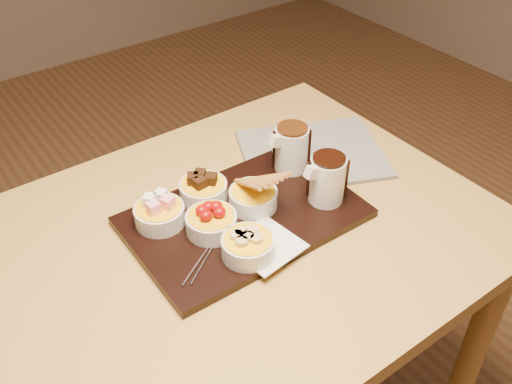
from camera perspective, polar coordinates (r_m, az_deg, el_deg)
dining_table at (r=1.18m, az=-5.37°, el=-9.04°), size 1.20×0.80×0.75m
serving_board at (r=1.16m, az=-1.20°, el=-2.51°), size 0.46×0.31×0.02m
napkin at (r=1.09m, az=0.93°, el=-5.33°), size 0.13×0.13×0.00m
bowl_marshmallows at (r=1.14m, az=-9.61°, el=-2.28°), size 0.10×0.10×0.04m
bowl_cake at (r=1.19m, az=-5.27°, el=0.10°), size 0.10×0.10×0.04m
bowl_strawberries at (r=1.11m, az=-4.48°, el=-3.14°), size 0.10×0.10×0.04m
bowl_biscotti at (r=1.16m, az=-0.28°, el=-0.65°), size 0.10×0.10×0.04m
bowl_bananas at (r=1.06m, az=-0.81°, el=-5.52°), size 0.10×0.10×0.04m
pitcher_dark_chocolate at (r=1.17m, az=7.13°, el=1.21°), size 0.07×0.07×0.10m
pitcher_milk_chocolate at (r=1.25m, az=3.56°, el=4.32°), size 0.07×0.07×0.10m
fondue_skewers at (r=1.10m, az=-4.19°, el=-4.64°), size 0.16×0.24×0.01m
newspaper at (r=1.35m, az=5.65°, el=3.84°), size 0.40×0.37×0.01m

